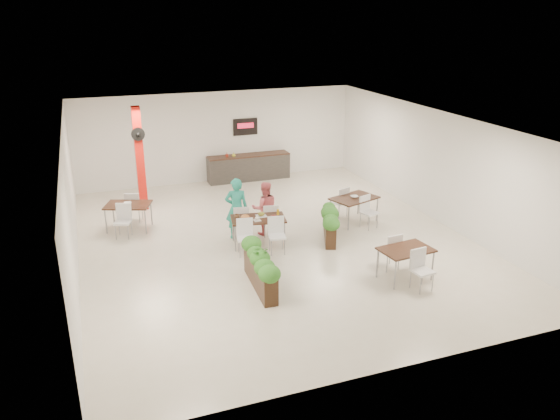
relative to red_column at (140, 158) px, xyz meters
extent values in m
plane|color=beige|center=(3.00, -3.79, -1.64)|extent=(12.00, 12.00, 0.00)
cube|color=white|center=(3.00, 2.21, -0.04)|extent=(10.00, 0.10, 3.20)
cube|color=white|center=(3.00, -9.79, -0.04)|extent=(10.00, 0.10, 3.20)
cube|color=white|center=(-2.00, -3.79, -0.04)|extent=(0.10, 12.00, 3.20)
cube|color=white|center=(8.00, -3.79, -0.04)|extent=(0.10, 12.00, 3.20)
cube|color=white|center=(3.00, -3.79, 1.56)|extent=(10.00, 12.00, 0.04)
cube|color=red|center=(0.00, 0.01, -0.04)|extent=(0.25, 0.25, 3.20)
cylinder|color=black|center=(0.00, -0.17, 0.76)|extent=(0.40, 0.06, 0.40)
sphere|color=black|center=(0.00, -0.21, 0.76)|extent=(0.12, 0.12, 0.12)
cube|color=#2E2C29|center=(4.00, 1.86, -1.19)|extent=(3.00, 0.60, 0.90)
cube|color=black|center=(4.00, 1.86, -0.72)|extent=(3.00, 0.62, 0.04)
cube|color=black|center=(4.00, 2.17, 0.26)|extent=(0.90, 0.04, 0.60)
cube|color=red|center=(4.00, 2.14, 0.31)|extent=(0.60, 0.02, 0.18)
imported|color=#A62C1B|center=(3.20, 1.86, -0.61)|extent=(0.09, 0.09, 0.19)
imported|color=yellow|center=(3.45, 1.86, -0.62)|extent=(0.13, 0.13, 0.17)
cube|color=black|center=(2.51, -3.88, -0.91)|extent=(1.52, 1.04, 0.04)
cylinder|color=gray|center=(1.82, -4.10, -1.29)|extent=(0.04, 0.04, 0.71)
cylinder|color=gray|center=(3.08, -4.33, -1.29)|extent=(0.04, 0.04, 0.71)
cylinder|color=gray|center=(1.94, -3.43, -1.29)|extent=(0.04, 0.04, 0.71)
cylinder|color=gray|center=(3.20, -3.66, -1.29)|extent=(0.04, 0.04, 0.71)
cube|color=white|center=(2.23, -3.21, -1.19)|extent=(0.49, 0.49, 0.05)
cube|color=white|center=(2.19, -3.40, -0.94)|extent=(0.42, 0.12, 0.45)
cylinder|color=gray|center=(2.42, -3.08, -1.43)|extent=(0.02, 0.02, 0.43)
cylinder|color=gray|center=(2.09, -3.02, -1.43)|extent=(0.02, 0.02, 0.43)
cylinder|color=gray|center=(2.36, -3.41, -1.43)|extent=(0.02, 0.02, 0.43)
cylinder|color=gray|center=(2.03, -3.35, -1.43)|extent=(0.02, 0.02, 0.43)
cube|color=white|center=(3.01, -3.36, -1.19)|extent=(0.49, 0.49, 0.05)
cube|color=white|center=(2.98, -3.55, -0.94)|extent=(0.42, 0.12, 0.45)
cylinder|color=gray|center=(3.21, -3.22, -1.43)|extent=(0.02, 0.02, 0.43)
cylinder|color=gray|center=(2.88, -3.16, -1.43)|extent=(0.02, 0.02, 0.43)
cylinder|color=gray|center=(3.15, -3.56, -1.43)|extent=(0.02, 0.02, 0.43)
cylinder|color=gray|center=(2.81, -3.50, -1.43)|extent=(0.02, 0.02, 0.43)
cube|color=white|center=(2.01, -4.39, -1.19)|extent=(0.49, 0.49, 0.05)
cube|color=white|center=(2.04, -4.21, -0.94)|extent=(0.42, 0.12, 0.45)
cylinder|color=gray|center=(1.81, -4.53, -1.43)|extent=(0.02, 0.02, 0.43)
cylinder|color=gray|center=(2.14, -4.59, -1.43)|extent=(0.02, 0.02, 0.43)
cylinder|color=gray|center=(1.87, -4.20, -1.43)|extent=(0.02, 0.02, 0.43)
cylinder|color=gray|center=(2.21, -4.26, -1.43)|extent=(0.02, 0.02, 0.43)
cube|color=white|center=(2.79, -4.54, -1.19)|extent=(0.49, 0.49, 0.05)
cube|color=white|center=(2.83, -4.35, -0.94)|extent=(0.42, 0.12, 0.45)
cylinder|color=gray|center=(2.60, -4.68, -1.43)|extent=(0.02, 0.02, 0.43)
cylinder|color=gray|center=(2.93, -4.74, -1.43)|extent=(0.02, 0.02, 0.43)
cylinder|color=gray|center=(2.66, -4.34, -1.43)|extent=(0.02, 0.02, 0.43)
cylinder|color=gray|center=(2.99, -4.40, -1.43)|extent=(0.02, 0.02, 0.43)
cube|color=white|center=(2.15, -3.91, -0.89)|extent=(0.35, 0.35, 0.01)
ellipsoid|color=#9D5827|center=(2.15, -3.91, -0.81)|extent=(0.22, 0.22, 0.13)
cube|color=white|center=(2.63, -3.78, -0.89)|extent=(0.30, 0.30, 0.01)
ellipsoid|color=#C67C23|center=(2.63, -3.78, -0.82)|extent=(0.18, 0.18, 0.11)
cube|color=white|center=(2.88, -4.07, -0.89)|extent=(0.30, 0.30, 0.01)
ellipsoid|color=#4F150F|center=(2.88, -4.07, -0.83)|extent=(0.16, 0.16, 0.10)
cube|color=white|center=(2.43, -4.05, -0.89)|extent=(0.21, 0.21, 0.01)
ellipsoid|color=white|center=(2.43, -4.05, -0.84)|extent=(0.12, 0.12, 0.07)
cylinder|color=gold|center=(3.08, -3.83, -0.82)|extent=(0.07, 0.07, 0.15)
imported|color=brown|center=(1.99, -3.68, -0.84)|extent=(0.12, 0.12, 0.10)
imported|color=teal|center=(2.11, -3.23, -0.80)|extent=(0.68, 0.51, 1.69)
imported|color=#EB6870|center=(2.91, -3.23, -0.89)|extent=(0.82, 0.69, 1.50)
cube|color=black|center=(1.81, -6.17, -1.34)|extent=(0.41, 1.86, 0.61)
ellipsoid|color=#1E611B|center=(1.77, -6.94, -0.91)|extent=(0.40, 0.40, 0.32)
ellipsoid|color=#1E611B|center=(1.79, -6.55, -0.91)|extent=(0.40, 0.40, 0.32)
ellipsoid|color=#1E611B|center=(1.81, -6.17, -0.91)|extent=(0.40, 0.40, 0.32)
ellipsoid|color=#1E611B|center=(1.83, -5.78, -0.91)|extent=(0.40, 0.40, 0.32)
ellipsoid|color=#1E611B|center=(1.85, -5.40, -0.91)|extent=(0.40, 0.40, 0.32)
imported|color=#1E611B|center=(1.81, -6.17, -0.83)|extent=(0.36, 0.31, 0.40)
cube|color=black|center=(4.47, -4.11, -1.37)|extent=(0.87, 1.61, 0.54)
ellipsoid|color=#1E611B|center=(4.21, -4.73, -0.98)|extent=(0.40, 0.40, 0.32)
ellipsoid|color=#1E611B|center=(4.34, -4.42, -0.98)|extent=(0.40, 0.40, 0.32)
ellipsoid|color=#1E611B|center=(4.47, -4.11, -0.98)|extent=(0.40, 0.40, 0.32)
ellipsoid|color=#1E611B|center=(4.60, -3.81, -0.98)|extent=(0.40, 0.40, 0.32)
ellipsoid|color=#1E611B|center=(4.72, -3.50, -0.98)|extent=(0.40, 0.40, 0.32)
imported|color=#1E611B|center=(4.47, -4.11, -0.92)|extent=(0.20, 0.20, 0.35)
cube|color=black|center=(-0.58, -1.60, -0.91)|extent=(1.43, 1.19, 0.04)
cylinder|color=gray|center=(-1.22, -1.73, -1.29)|extent=(0.04, 0.04, 0.71)
cylinder|color=gray|center=(-0.19, -2.12, -1.29)|extent=(0.04, 0.04, 0.71)
cylinder|color=gray|center=(-0.97, -1.08, -1.29)|extent=(0.04, 0.04, 0.71)
cylinder|color=gray|center=(0.05, -1.47, -1.29)|extent=(0.04, 0.04, 0.71)
cube|color=white|center=(-0.37, -1.04, -1.19)|extent=(0.54, 0.54, 0.05)
cube|color=white|center=(-0.44, -1.21, -0.94)|extent=(0.41, 0.19, 0.45)
cylinder|color=gray|center=(-0.15, -0.94, -1.43)|extent=(0.02, 0.02, 0.43)
cylinder|color=gray|center=(-0.47, -0.82, -1.43)|extent=(0.02, 0.02, 0.43)
cylinder|color=gray|center=(-0.27, -1.26, -1.43)|extent=(0.02, 0.02, 0.43)
cylinder|color=gray|center=(-0.59, -1.14, -1.43)|extent=(0.02, 0.02, 0.43)
cube|color=white|center=(-0.79, -2.16, -1.19)|extent=(0.54, 0.54, 0.05)
cube|color=white|center=(-0.73, -1.98, -0.94)|extent=(0.41, 0.19, 0.45)
cylinder|color=gray|center=(-1.01, -2.26, -1.43)|extent=(0.02, 0.02, 0.43)
cylinder|color=gray|center=(-0.70, -2.38, -1.43)|extent=(0.02, 0.02, 0.43)
cylinder|color=gray|center=(-0.89, -1.94, -1.43)|extent=(0.02, 0.02, 0.43)
cylinder|color=gray|center=(-0.58, -2.06, -1.43)|extent=(0.02, 0.02, 0.43)
imported|color=white|center=(-0.58, -1.60, -0.87)|extent=(0.22, 0.22, 0.05)
cube|color=black|center=(5.64, -3.25, -0.91)|extent=(1.52, 1.24, 0.04)
cylinder|color=gray|center=(5.20, -3.80, -1.29)|extent=(0.04, 0.04, 0.71)
cylinder|color=gray|center=(6.32, -3.42, -1.29)|extent=(0.04, 0.04, 0.71)
cylinder|color=gray|center=(4.95, -3.09, -1.29)|extent=(0.04, 0.04, 0.71)
cylinder|color=gray|center=(6.08, -2.71, -1.29)|extent=(0.04, 0.04, 0.71)
cube|color=white|center=(5.44, -2.69, -1.19)|extent=(0.53, 0.53, 0.05)
cube|color=white|center=(5.50, -2.87, -0.94)|extent=(0.41, 0.17, 0.45)
cylinder|color=gray|center=(5.55, -2.47, -1.43)|extent=(0.02, 0.02, 0.43)
cylinder|color=gray|center=(5.23, -2.58, -1.43)|extent=(0.02, 0.02, 0.43)
cylinder|color=gray|center=(5.66, -2.79, -1.43)|extent=(0.02, 0.02, 0.43)
cylinder|color=gray|center=(5.34, -2.90, -1.43)|extent=(0.02, 0.02, 0.43)
cube|color=white|center=(5.83, -3.82, -1.19)|extent=(0.53, 0.53, 0.05)
cube|color=white|center=(5.77, -3.64, -0.94)|extent=(0.41, 0.17, 0.45)
cylinder|color=gray|center=(5.72, -4.04, -1.43)|extent=(0.02, 0.02, 0.43)
cylinder|color=gray|center=(6.05, -3.93, -1.43)|extent=(0.02, 0.02, 0.43)
cylinder|color=gray|center=(5.61, -3.72, -1.43)|extent=(0.02, 0.02, 0.43)
cylinder|color=gray|center=(5.94, -3.61, -1.43)|extent=(0.02, 0.02, 0.43)
imported|color=white|center=(5.64, -3.25, -0.87)|extent=(0.22, 0.22, 0.05)
cube|color=black|center=(5.07, -6.90, -0.91)|extent=(1.26, 0.91, 0.04)
cylinder|color=gray|center=(4.58, -7.29, -1.29)|extent=(0.04, 0.04, 0.71)
cylinder|color=gray|center=(5.63, -7.17, -1.29)|extent=(0.04, 0.04, 0.71)
cylinder|color=gray|center=(4.50, -6.62, -1.29)|extent=(0.04, 0.04, 0.71)
cylinder|color=gray|center=(5.56, -6.51, -1.29)|extent=(0.04, 0.04, 0.71)
cube|color=white|center=(5.00, -6.30, -1.19)|extent=(0.46, 0.46, 0.05)
cube|color=white|center=(5.02, -6.49, -0.94)|extent=(0.42, 0.08, 0.45)
cylinder|color=gray|center=(5.15, -6.12, -1.43)|extent=(0.02, 0.02, 0.43)
cylinder|color=gray|center=(4.81, -6.15, -1.43)|extent=(0.02, 0.02, 0.43)
cylinder|color=gray|center=(5.19, -6.45, -1.43)|extent=(0.02, 0.02, 0.43)
cylinder|color=gray|center=(4.85, -6.49, -1.43)|extent=(0.02, 0.02, 0.43)
cube|color=white|center=(5.13, -7.50, -1.19)|extent=(0.46, 0.46, 0.05)
cube|color=white|center=(5.11, -7.31, -0.94)|extent=(0.42, 0.08, 0.45)
cylinder|color=gray|center=(4.98, -7.68, -1.43)|extent=(0.02, 0.02, 0.43)
cylinder|color=gray|center=(5.32, -7.65, -1.43)|extent=(0.02, 0.02, 0.43)
cylinder|color=gray|center=(4.94, -7.34, -1.43)|extent=(0.02, 0.02, 0.43)
cylinder|color=gray|center=(5.28, -7.31, -1.43)|extent=(0.02, 0.02, 0.43)
camera|label=1|loc=(-1.52, -16.54, 4.19)|focal=35.00mm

